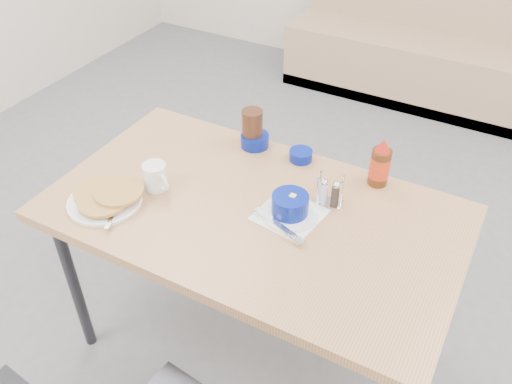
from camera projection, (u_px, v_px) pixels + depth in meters
The scene contains 10 objects.
booth_bench at pixel (426, 48), 3.83m from camera, with size 1.90×0.56×1.22m.
dining_table at pixel (253, 222), 1.88m from camera, with size 1.40×0.80×0.76m.
pancake_plate at pixel (106, 198), 1.85m from camera, with size 0.26×0.26×0.05m.
coffee_mug at pixel (156, 177), 1.90m from camera, with size 0.12×0.08×0.10m.
grits_setting at pixel (290, 207), 1.79m from camera, with size 0.23×0.24×0.09m.
creamer_bowl at pixel (255, 140), 2.12m from camera, with size 0.11×0.11×0.05m.
butter_bowl at pixel (301, 155), 2.05m from camera, with size 0.09×0.09×0.04m.
amber_tumbler at pixel (252, 128), 2.09m from camera, with size 0.08×0.08×0.15m, color #3C2013.
condiment_caddy at pixel (329, 194), 1.84m from camera, with size 0.10×0.07×0.11m.
syrup_bottle at pixel (380, 165), 1.90m from camera, with size 0.07×0.07×0.19m.
Camera 1 is at (0.68, -0.97, 1.96)m, focal length 38.00 mm.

